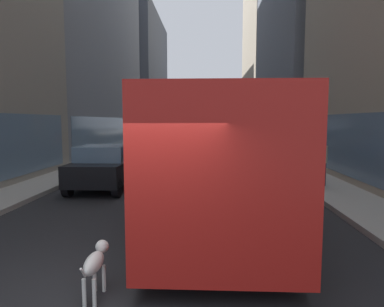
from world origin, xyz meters
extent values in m
plane|color=#232326|center=(0.00, 35.00, 0.00)|extent=(120.00, 120.00, 0.00)
cube|color=#9E9991|center=(-5.70, 35.00, 0.07)|extent=(2.40, 110.00, 0.15)
cube|color=#ADA89E|center=(5.70, 35.00, 0.07)|extent=(2.40, 110.00, 0.15)
cube|color=slate|center=(-11.90, 23.90, 11.81)|extent=(10.02, 21.07, 23.63)
cube|color=slate|center=(-6.91, 23.90, 1.60)|extent=(0.08, 18.96, 2.40)
cube|color=#4C515B|center=(-11.90, 45.94, 9.03)|extent=(11.46, 19.18, 18.05)
cube|color=slate|center=(-6.19, 45.94, 1.60)|extent=(0.08, 17.26, 2.40)
cube|color=slate|center=(6.35, 24.50, 1.60)|extent=(0.08, 14.21, 2.40)
cube|color=slate|center=(6.43, 40.61, 1.60)|extent=(0.08, 13.22, 2.40)
cube|color=red|center=(1.20, 5.55, 1.67)|extent=(2.55, 11.50, 2.75)
cube|color=slate|center=(1.20, 5.55, 2.17)|extent=(2.57, 11.04, 0.90)
cube|color=black|center=(1.20, 11.25, 0.55)|extent=(2.55, 0.16, 0.44)
cylinder|color=black|center=(0.07, 9.10, 0.50)|extent=(0.30, 1.00, 1.00)
cylinder|color=black|center=(2.33, 9.10, 0.50)|extent=(0.30, 1.00, 1.00)
cylinder|color=black|center=(0.07, 1.40, 0.50)|extent=(0.30, 1.00, 1.00)
cylinder|color=black|center=(2.33, 1.40, 0.50)|extent=(0.30, 1.00, 1.00)
cube|color=silver|center=(-0.25, 10.70, 2.50)|extent=(0.08, 0.24, 0.40)
cube|color=yellow|center=(2.80, 40.69, 0.70)|extent=(1.79, 4.48, 0.75)
cube|color=slate|center=(2.80, 40.47, 1.35)|extent=(1.65, 2.02, 0.55)
cylinder|color=black|center=(2.02, 42.51, 0.32)|extent=(0.22, 0.64, 0.64)
cylinder|color=black|center=(3.58, 42.51, 0.32)|extent=(0.22, 0.64, 0.64)
cylinder|color=black|center=(2.02, 38.87, 0.32)|extent=(0.22, 0.64, 0.64)
cylinder|color=black|center=(3.58, 38.87, 0.32)|extent=(0.22, 0.64, 0.64)
cube|color=red|center=(2.80, 34.65, 0.70)|extent=(1.73, 4.66, 0.75)
cube|color=slate|center=(2.80, 34.42, 1.35)|extent=(1.59, 2.10, 0.55)
cylinder|color=black|center=(2.05, 36.56, 0.32)|extent=(0.22, 0.64, 0.64)
cylinder|color=black|center=(3.55, 36.56, 0.32)|extent=(0.22, 0.64, 0.64)
cylinder|color=black|center=(2.05, 32.74, 0.32)|extent=(0.22, 0.64, 0.64)
cylinder|color=black|center=(3.55, 32.74, 0.32)|extent=(0.22, 0.64, 0.64)
cube|color=#4C6BB7|center=(1.20, 16.05, 0.70)|extent=(1.83, 4.05, 0.75)
cube|color=slate|center=(1.20, 15.85, 1.35)|extent=(1.69, 1.82, 0.55)
cylinder|color=black|center=(0.39, 17.66, 0.32)|extent=(0.22, 0.64, 0.64)
cylinder|color=black|center=(2.01, 17.66, 0.32)|extent=(0.22, 0.64, 0.64)
cylinder|color=black|center=(0.39, 14.44, 0.32)|extent=(0.22, 0.64, 0.64)
cylinder|color=black|center=(2.01, 14.44, 0.32)|extent=(0.22, 0.64, 0.64)
cube|color=slate|center=(-1.20, 30.28, 0.70)|extent=(1.87, 4.61, 0.75)
cube|color=slate|center=(-1.20, 30.05, 1.35)|extent=(1.72, 2.07, 0.55)
cylinder|color=black|center=(-2.03, 32.17, 0.32)|extent=(0.22, 0.64, 0.64)
cylinder|color=black|center=(-0.37, 32.17, 0.32)|extent=(0.22, 0.64, 0.64)
cylinder|color=black|center=(-2.03, 28.39, 0.32)|extent=(0.22, 0.64, 0.64)
cylinder|color=black|center=(-0.37, 28.39, 0.32)|extent=(0.22, 0.64, 0.64)
cube|color=silver|center=(2.80, 23.37, 0.70)|extent=(1.80, 4.04, 0.75)
cube|color=slate|center=(2.80, 23.16, 1.35)|extent=(1.65, 1.82, 0.55)
cylinder|color=black|center=(2.01, 24.97, 0.32)|extent=(0.22, 0.64, 0.64)
cylinder|color=black|center=(3.59, 24.97, 0.32)|extent=(0.22, 0.64, 0.64)
cylinder|color=black|center=(2.01, 21.76, 0.32)|extent=(0.22, 0.64, 0.64)
cylinder|color=black|center=(3.59, 21.76, 0.32)|extent=(0.22, 0.64, 0.64)
cube|color=black|center=(-2.80, 7.75, 0.70)|extent=(1.87, 3.91, 0.75)
cube|color=slate|center=(-2.80, 7.56, 1.35)|extent=(1.72, 1.76, 0.55)
cylinder|color=black|center=(-3.63, 9.29, 0.32)|extent=(0.22, 0.64, 0.64)
cylinder|color=black|center=(-1.97, 9.29, 0.32)|extent=(0.22, 0.64, 0.64)
cylinder|color=black|center=(-3.63, 6.21, 0.32)|extent=(0.22, 0.64, 0.64)
cylinder|color=black|center=(-1.97, 6.21, 0.32)|extent=(0.22, 0.64, 0.64)
ellipsoid|color=white|center=(-0.60, 0.05, 0.53)|extent=(0.22, 0.60, 0.26)
sphere|color=white|center=(-0.60, 0.43, 0.62)|extent=(0.20, 0.20, 0.20)
sphere|color=black|center=(-0.66, 0.45, 0.64)|extent=(0.07, 0.07, 0.07)
sphere|color=black|center=(-0.54, 0.45, 0.64)|extent=(0.07, 0.07, 0.07)
cylinder|color=white|center=(-0.60, -0.35, 0.58)|extent=(0.03, 0.16, 0.19)
cylinder|color=white|center=(-0.67, 0.26, 0.20)|extent=(0.06, 0.06, 0.40)
cylinder|color=white|center=(-0.53, 0.26, 0.20)|extent=(0.06, 0.06, 0.40)
cylinder|color=white|center=(-0.67, -0.16, 0.20)|extent=(0.06, 0.06, 0.40)
cylinder|color=white|center=(-0.53, -0.16, 0.20)|extent=(0.06, 0.06, 0.40)
sphere|color=black|center=(-0.55, 0.15, 0.57)|extent=(0.04, 0.04, 0.04)
sphere|color=black|center=(-0.66, -0.03, 0.55)|extent=(0.04, 0.04, 0.04)
sphere|color=black|center=(-0.58, -0.13, 0.59)|extent=(0.04, 0.04, 0.04)
cylinder|color=#1E1E2D|center=(5.23, 7.80, 0.57)|extent=(0.28, 0.28, 0.85)
cylinder|color=#B2A58C|center=(5.23, 7.80, 1.31)|extent=(0.34, 0.34, 0.62)
sphere|color=tan|center=(5.23, 7.80, 1.73)|extent=(0.22, 0.22, 0.22)
camera|label=1|loc=(0.99, -4.33, 2.53)|focal=30.73mm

